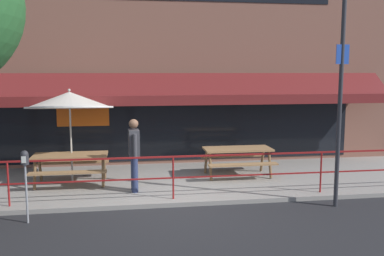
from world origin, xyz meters
name	(u,v)px	position (x,y,z in m)	size (l,w,h in m)	color
ground_plane	(175,207)	(0.00, 0.00, 0.00)	(120.00, 120.00, 0.00)	#232326
patio_deck	(166,182)	(0.00, 2.00, 0.05)	(15.00, 4.00, 0.10)	gray
restaurant_building	(158,34)	(0.00, 4.23, 4.00)	(15.00, 1.60, 8.05)	brown
patio_railing	(173,168)	(0.00, 0.30, 0.80)	(13.84, 0.04, 0.97)	maroon
picnic_table_left	(71,161)	(-2.38, 1.89, 0.71)	(1.80, 1.42, 0.76)	#997047
picnic_table_centre	(238,154)	(1.93, 2.11, 0.71)	(1.80, 1.42, 0.76)	#997047
patio_umbrella_left	(69,101)	(-2.38, 2.11, 2.18)	(2.14, 2.14, 2.40)	#B7B2A8
pedestrian_walking	(134,151)	(-0.83, 1.05, 1.06)	(0.26, 0.62, 1.71)	navy
parking_meter_near	(25,165)	(-2.91, -0.50, 1.15)	(0.15, 0.16, 1.42)	gray
street_sign_pole	(340,100)	(3.45, -0.45, 2.32)	(0.28, 0.09, 4.52)	#2D2D33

